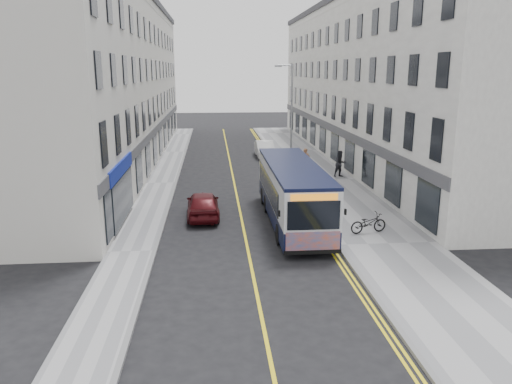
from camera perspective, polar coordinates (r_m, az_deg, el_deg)
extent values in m
plane|color=black|center=(22.95, -1.16, -5.59)|extent=(140.00, 140.00, 0.00)
cube|color=#9A9A9C|center=(35.28, 7.68, 1.32)|extent=(4.50, 64.00, 0.12)
cube|color=#9A9A9C|center=(34.62, -10.81, 0.96)|extent=(2.00, 64.00, 0.12)
cube|color=slate|center=(34.86, 4.07, 1.27)|extent=(0.18, 64.00, 0.13)
cube|color=slate|center=(34.53, -9.16, 1.01)|extent=(0.18, 64.00, 0.13)
cube|color=yellow|center=(34.48, -2.51, 1.05)|extent=(0.12, 64.00, 0.01)
cube|color=yellow|center=(34.81, 3.34, 1.16)|extent=(0.10, 64.00, 0.01)
cube|color=yellow|center=(34.84, 3.66, 1.16)|extent=(0.10, 64.00, 0.01)
cube|color=white|center=(44.53, 12.14, 12.09)|extent=(6.00, 46.00, 13.00)
cube|color=silver|center=(43.27, -15.42, 11.86)|extent=(6.00, 46.00, 13.00)
cylinder|color=gray|center=(36.23, 4.08, 8.05)|extent=(0.14, 0.14, 8.00)
cylinder|color=gray|center=(35.97, 3.37, 14.25)|extent=(1.00, 0.08, 0.08)
cube|color=gray|center=(35.90, 2.56, 14.18)|extent=(0.50, 0.18, 0.12)
cube|color=black|center=(25.37, 4.19, -1.91)|extent=(2.38, 10.46, 0.86)
cube|color=silver|center=(25.05, 4.24, 0.92)|extent=(2.38, 10.46, 1.71)
cube|color=black|center=(24.86, 4.28, 3.01)|extent=(2.40, 10.46, 0.15)
cube|color=black|center=(25.49, 1.35, 0.73)|extent=(0.04, 8.17, 1.09)
cube|color=black|center=(25.86, 6.67, 0.83)|extent=(0.04, 8.17, 1.09)
cube|color=black|center=(20.08, 6.61, -2.69)|extent=(2.14, 0.04, 1.19)
cube|color=#DF4A12|center=(20.44, 6.52, -5.76)|extent=(2.23, 0.04, 0.90)
cube|color=orange|center=(19.87, 6.68, -0.60)|extent=(1.90, 0.04, 0.27)
cylinder|color=black|center=(22.34, 2.72, -4.86)|extent=(0.27, 0.95, 0.95)
cylinder|color=black|center=(22.72, 8.11, -4.67)|extent=(0.27, 0.95, 0.95)
cylinder|color=black|center=(27.30, 1.26, -1.36)|extent=(0.27, 0.95, 0.95)
cylinder|color=black|center=(27.61, 5.69, -1.25)|extent=(0.27, 0.95, 0.95)
cylinder|color=black|center=(28.95, 0.89, -0.47)|extent=(0.27, 0.95, 0.95)
cylinder|color=black|center=(29.24, 5.08, -0.38)|extent=(0.27, 0.95, 0.95)
imported|color=black|center=(24.10, 12.72, -3.48)|extent=(1.92, 1.02, 0.96)
imported|color=brown|center=(37.66, 5.70, 3.64)|extent=(0.72, 0.55, 1.77)
imported|color=black|center=(36.19, 9.61, 3.20)|extent=(1.09, 0.96, 1.89)
imported|color=white|center=(44.68, 1.00, 4.93)|extent=(1.55, 4.31, 1.41)
imported|color=#4D0C11|center=(26.44, -6.07, -1.42)|extent=(1.79, 4.20, 1.41)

